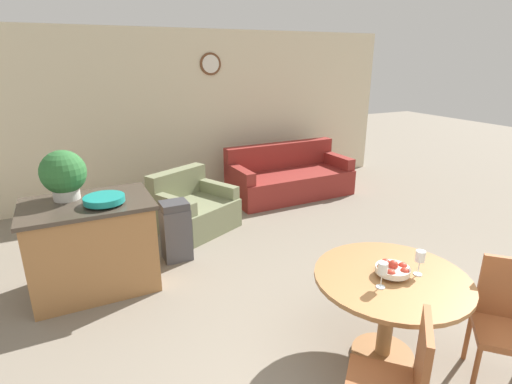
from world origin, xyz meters
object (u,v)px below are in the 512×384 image
object	(u,v)px
dining_chair_near_left	(397,382)
dining_chair_near_right	(507,318)
kitchen_island	(93,245)
trash_bin	(176,231)
couch	(289,179)
armchair	(193,209)
potted_plant	(63,174)
dining_table	(389,295)
wine_glass_left	(382,269)
wine_glass_right	(420,257)
fruit_bowl	(393,269)
teal_bowl	(104,199)

from	to	relation	value
dining_chair_near_left	dining_chair_near_right	distance (m)	1.14
kitchen_island	trash_bin	size ratio (longest dim) A/B	1.71
couch	armchair	bearing A→B (deg)	-163.08
potted_plant	armchair	size ratio (longest dim) A/B	0.40
trash_bin	potted_plant	bearing A→B (deg)	-177.00
dining_chair_near_right	kitchen_island	bearing A→B (deg)	-0.15
kitchen_island	couch	bearing A→B (deg)	26.62
trash_bin	couch	bearing A→B (deg)	30.80
dining_table	couch	bearing A→B (deg)	70.28
wine_glass_left	armchair	distance (m)	3.27
wine_glass_right	trash_bin	distance (m)	2.73
wine_glass_left	dining_table	bearing A→B (deg)	23.35
dining_chair_near_left	kitchen_island	bearing A→B (deg)	73.10
kitchen_island	trash_bin	xyz separation A→B (m)	(0.91, 0.23, -0.12)
trash_bin	armchair	world-z (taller)	armchair
armchair	kitchen_island	bearing A→B (deg)	-169.08
wine_glass_left	dining_chair_near_right	bearing A→B (deg)	-28.92
dining_table	kitchen_island	world-z (taller)	kitchen_island
dining_chair_near_left	wine_glass_left	world-z (taller)	wine_glass_left
dining_chair_near_right	potted_plant	world-z (taller)	potted_plant
dining_table	couch	world-z (taller)	couch
fruit_bowl	wine_glass_left	world-z (taller)	wine_glass_left
kitchen_island	dining_chair_near_right	bearing A→B (deg)	-45.84
dining_chair_near_left	dining_chair_near_right	xyz separation A→B (m)	(1.14, 0.09, 0.00)
teal_bowl	armchair	xyz separation A→B (m)	(1.21, 1.17, -0.71)
teal_bowl	dining_chair_near_right	bearing A→B (deg)	-45.94
dining_table	fruit_bowl	bearing A→B (deg)	-128.60
dining_chair_near_left	kitchen_island	distance (m)	3.05
armchair	fruit_bowl	bearing A→B (deg)	-105.53
dining_chair_near_right	fruit_bowl	distance (m)	0.85
potted_plant	kitchen_island	bearing A→B (deg)	-47.68
teal_bowl	wine_glass_left	bearing A→B (deg)	-51.89
dining_chair_near_right	trash_bin	world-z (taller)	dining_chair_near_right
wine_glass_right	armchair	bearing A→B (deg)	103.31
trash_bin	dining_table	bearing A→B (deg)	-66.42
wine_glass_left	teal_bowl	xyz separation A→B (m)	(-1.59, 2.03, 0.11)
teal_bowl	potted_plant	xyz separation A→B (m)	(-0.31, 0.33, 0.21)
teal_bowl	potted_plant	world-z (taller)	potted_plant
wine_glass_left	potted_plant	xyz separation A→B (m)	(-1.90, 2.35, 0.32)
couch	dining_table	bearing A→B (deg)	-110.87
teal_bowl	potted_plant	bearing A→B (deg)	133.93
wine_glass_right	potted_plant	distance (m)	3.28
dining_chair_near_left	fruit_bowl	bearing A→B (deg)	5.43
fruit_bowl	dining_chair_near_left	bearing A→B (deg)	-130.26
wine_glass_left	teal_bowl	size ratio (longest dim) A/B	0.51
fruit_bowl	couch	size ratio (longest dim) A/B	0.12
dining_chair_near_left	wine_glass_right	xyz separation A→B (m)	(0.71, 0.55, 0.37)
potted_plant	couch	bearing A→B (deg)	23.08
wine_glass_left	couch	world-z (taller)	wine_glass_left
teal_bowl	trash_bin	xyz separation A→B (m)	(0.76, 0.38, -0.63)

